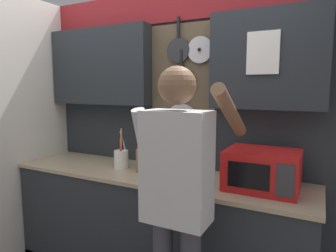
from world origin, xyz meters
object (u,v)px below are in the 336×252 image
at_px(utensil_crock, 121,158).
at_px(person, 178,189).
at_px(microwave, 262,170).
at_px(knife_block, 146,159).

relative_size(utensil_crock, person, 0.20).
bearing_deg(utensil_crock, microwave, -0.09).
bearing_deg(utensil_crock, person, -35.21).
height_order(knife_block, person, person).
distance_m(knife_block, utensil_crock, 0.25).
bearing_deg(microwave, person, -122.39).
distance_m(microwave, person, 0.69).
bearing_deg(person, microwave, 57.61).
xyz_separation_m(knife_block, utensil_crock, (-0.25, 0.00, -0.02)).
distance_m(knife_block, person, 0.81).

